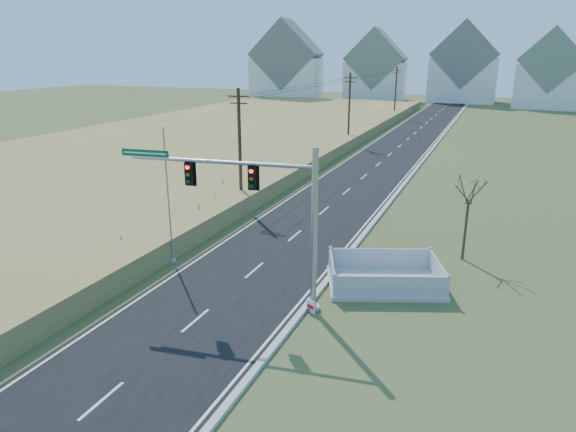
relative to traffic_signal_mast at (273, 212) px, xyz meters
The scene contains 16 objects.
ground 5.42m from the traffic_signal_mast, 162.98° to the right, with size 260.00×260.00×0.00m, color #475228.
road 49.49m from the traffic_signal_mast, 93.04° to the left, with size 8.00×180.00×0.06m, color black.
curb 49.44m from the traffic_signal_mast, 88.21° to the left, with size 0.30×180.00×0.18m, color #B2AFA8.
reed_marsh 47.55m from the traffic_signal_mast, 124.17° to the left, with size 38.00×110.00×1.30m, color #AC884D.
utility_pole_near 16.87m from the traffic_signal_mast, 122.69° to the left, with size 1.80×0.26×9.00m.
utility_pole_mid 45.13m from the traffic_signal_mast, 101.65° to the left, with size 1.80×0.26×9.00m.
utility_pole_far 74.76m from the traffic_signal_mast, 97.00° to the left, with size 1.80×0.26×9.00m.
condo_nw 107.23m from the traffic_signal_mast, 112.27° to the left, with size 17.69×13.38×19.05m.
condo_nnw 109.19m from the traffic_signal_mast, 100.88° to the left, with size 14.93×11.17×17.03m.
condo_n 111.24m from the traffic_signal_mast, 90.32° to the left, with size 15.27×10.20×18.54m.
condo_ne 104.68m from the traffic_signal_mast, 80.44° to the left, with size 14.12×10.51×16.52m.
traffic_signal_mast is the anchor object (origin of this frame).
fence_enclosure 7.51m from the traffic_signal_mast, 43.86° to the left, with size 6.78×5.75×1.31m.
open_sign 4.73m from the traffic_signal_mast, ahead, with size 0.48×0.25×0.63m.
flagpole 8.19m from the traffic_signal_mast, 160.66° to the left, with size 0.35×0.35×7.74m.
bare_tree 12.25m from the traffic_signal_mast, 50.14° to the left, with size 1.99×1.99×5.26m.
Camera 1 is at (11.65, -19.31, 11.56)m, focal length 32.00 mm.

